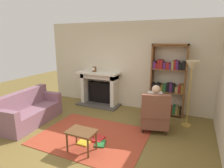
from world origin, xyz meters
name	(u,v)px	position (x,y,z in m)	size (l,w,h in m)	color
ground	(85,143)	(0.00, 0.00, 0.00)	(14.00, 14.00, 0.00)	brown
back_wall	(126,65)	(0.00, 2.55, 1.35)	(5.60, 0.10, 2.70)	beige
area_rug	(92,136)	(0.00, 0.30, 0.01)	(2.40, 1.80, 0.01)	#A53C26
fireplace	(100,87)	(-0.84, 2.30, 0.60)	(1.41, 0.64, 1.13)	#4C4742
mantel_clock	(94,69)	(-0.98, 2.20, 1.21)	(0.14, 0.14, 0.16)	brown
bookshelf	(168,83)	(1.35, 2.33, 0.95)	(0.96, 0.32, 2.05)	brown
armchair_reading	(155,114)	(1.23, 1.16, 0.42)	(0.77, 0.76, 0.97)	#331E14
seated_reader	(155,105)	(1.21, 1.28, 0.62)	(0.45, 0.58, 1.14)	silver
sofa_floral	(30,111)	(-1.86, 0.27, 0.32)	(0.86, 1.75, 0.85)	#865C6C
side_table	(81,134)	(0.10, -0.26, 0.37)	(0.56, 0.39, 0.44)	brown
scattered_books	(95,140)	(0.15, 0.15, 0.03)	(0.65, 0.59, 0.04)	red
floor_lamp	(192,71)	(1.94, 1.78, 1.42)	(0.32, 0.32, 1.67)	#B7933F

